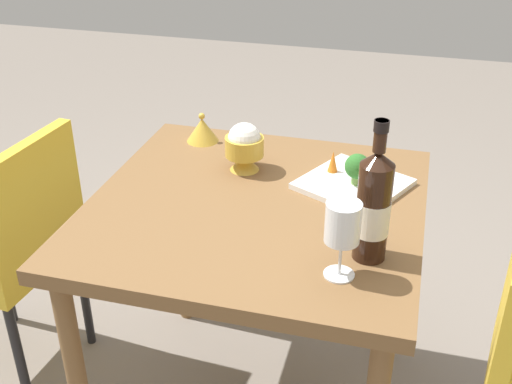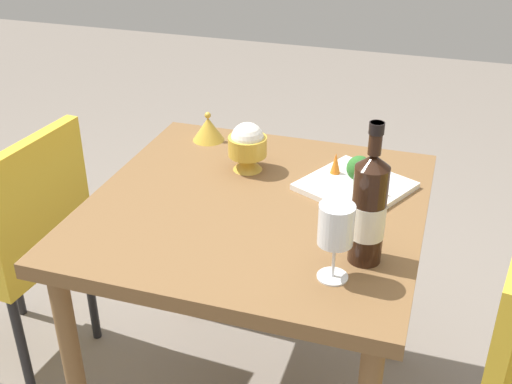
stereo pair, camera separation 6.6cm
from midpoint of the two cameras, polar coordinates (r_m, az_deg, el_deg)
name	(u,v)px [view 2 (the right image)]	position (r m, az deg, el deg)	size (l,w,h in m)	color
dining_table	(256,232)	(1.71, 1.11, -3.62)	(0.86, 0.86, 0.75)	brown
chair_by_wall	(26,233)	(2.06, -19.03, -3.46)	(0.43, 0.43, 0.85)	gold
wine_bottle	(369,209)	(1.40, 11.39, -1.51)	(0.08, 0.08, 0.33)	black
wine_glass	(336,227)	(1.33, 8.59, -3.10)	(0.08, 0.08, 0.18)	white
rice_bowl	(248,146)	(1.80, 0.30, 4.15)	(0.11, 0.11, 0.14)	gold
rice_bowl_lid	(208,129)	(2.00, -3.34, 5.66)	(0.10, 0.10, 0.09)	gold
serving_plate	(355,186)	(1.75, 9.93, 0.51)	(0.33, 0.33, 0.02)	white
broccoli_floret	(359,169)	(1.71, 10.30, 2.01)	(0.07, 0.07, 0.09)	#729E4C
carrot_garnish_left	(378,183)	(1.69, 12.00, 0.74)	(0.03, 0.03, 0.06)	orange
carrot_garnish_right	(336,163)	(1.78, 8.20, 2.56)	(0.03, 0.03, 0.06)	orange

